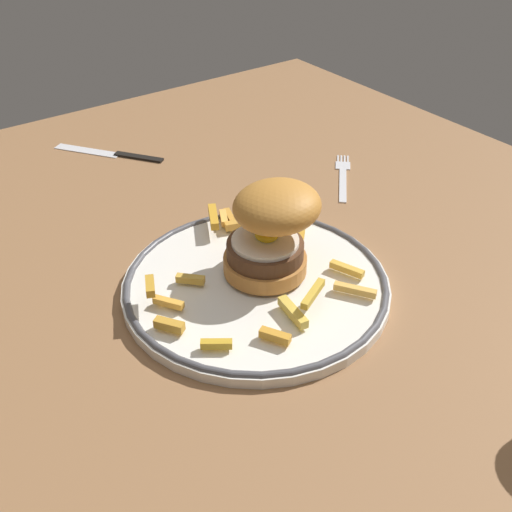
{
  "coord_description": "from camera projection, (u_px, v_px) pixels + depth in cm",
  "views": [
    {
      "loc": [
        40.03,
        -35.89,
        42.59
      ],
      "look_at": [
        -3.26,
        -4.49,
        4.6
      ],
      "focal_mm": 43.23,
      "sensor_mm": 36.0,
      "label": 1
    }
  ],
  "objects": [
    {
      "name": "ground_plane",
      "position": [
        305.0,
        304.0,
        0.69
      ],
      "size": [
        127.04,
        100.5,
        4.0
      ],
      "primitive_type": "cube",
      "color": "#8C613D"
    },
    {
      "name": "fork",
      "position": [
        343.0,
        176.0,
        0.9
      ],
      "size": [
        11.53,
        10.76,
        0.36
      ],
      "color": "silver",
      "rests_on": "ground_plane"
    },
    {
      "name": "fries_pile",
      "position": [
        252.0,
        268.0,
        0.68
      ],
      "size": [
        24.32,
        25.42,
        2.65
      ],
      "color": "gold",
      "rests_on": "dinner_plate"
    },
    {
      "name": "dinner_plate",
      "position": [
        256.0,
        284.0,
        0.68
      ],
      "size": [
        29.35,
        29.35,
        1.6
      ],
      "color": "white",
      "rests_on": "ground_plane"
    },
    {
      "name": "burger",
      "position": [
        272.0,
        228.0,
        0.66
      ],
      "size": [
        13.38,
        13.45,
        10.45
      ],
      "color": "#BE7937",
      "rests_on": "dinner_plate"
    },
    {
      "name": "knife",
      "position": [
        115.0,
        154.0,
        0.95
      ],
      "size": [
        15.53,
        11.67,
        0.7
      ],
      "color": "black",
      "rests_on": "ground_plane"
    }
  ]
}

